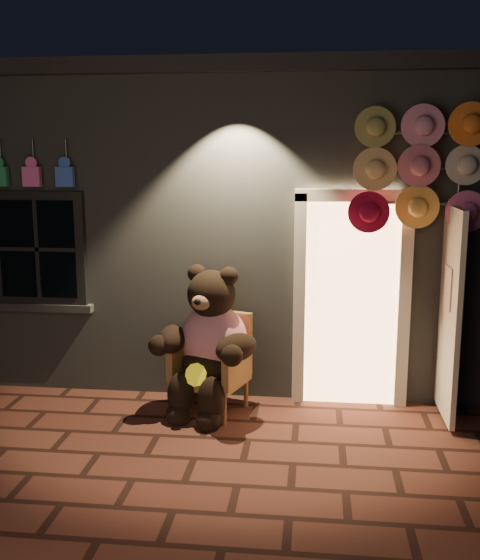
# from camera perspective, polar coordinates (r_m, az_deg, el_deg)

# --- Properties ---
(ground) EXTENTS (60.00, 60.00, 0.00)m
(ground) POSITION_cam_1_polar(r_m,az_deg,el_deg) (5.74, -4.03, -15.24)
(ground) COLOR #572C21
(ground) RESTS_ON ground
(shop_building) EXTENTS (7.30, 5.95, 3.51)m
(shop_building) POSITION_cam_1_polar(r_m,az_deg,el_deg) (9.13, 0.45, 5.95)
(shop_building) COLOR slate
(shop_building) RESTS_ON ground
(wicker_armchair) EXTENTS (0.81, 0.77, 0.97)m
(wicker_armchair) POSITION_cam_1_polar(r_m,az_deg,el_deg) (6.58, -2.28, -7.16)
(wicker_armchair) COLOR brown
(wicker_armchair) RESTS_ON ground
(teddy_bear) EXTENTS (1.05, 0.97, 1.52)m
(teddy_bear) POSITION_cam_1_polar(r_m,az_deg,el_deg) (6.40, -2.68, -5.60)
(teddy_bear) COLOR red
(teddy_bear) RESTS_ON ground
(hat_rack) EXTENTS (1.68, 0.22, 2.96)m
(hat_rack) POSITION_cam_1_polar(r_m,az_deg,el_deg) (6.43, 16.86, 9.32)
(hat_rack) COLOR #59595E
(hat_rack) RESTS_ON ground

